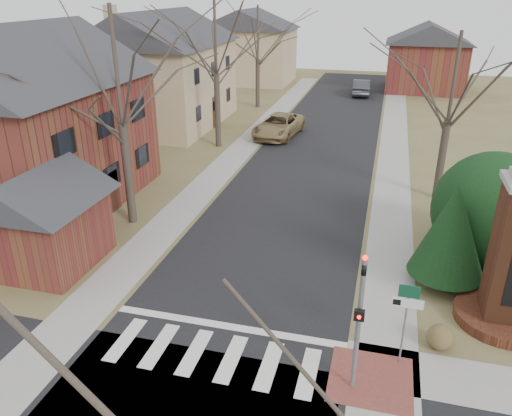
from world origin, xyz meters
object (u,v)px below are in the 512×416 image
(traffic_signal_pole, at_px, (360,312))
(pickup_truck, at_px, (279,126))
(distant_car, at_px, (361,87))
(sign_post, at_px, (407,309))

(traffic_signal_pole, relative_size, pickup_truck, 0.77)
(pickup_truck, bearing_deg, distant_car, 81.23)
(traffic_signal_pole, relative_size, sign_post, 1.64)
(sign_post, relative_size, pickup_truck, 0.47)
(distant_car, bearing_deg, pickup_truck, 71.11)
(sign_post, distance_m, distant_car, 41.46)
(traffic_signal_pole, bearing_deg, sign_post, 47.57)
(traffic_signal_pole, xyz_separation_m, distant_car, (-2.70, 42.66, -1.78))
(sign_post, bearing_deg, traffic_signal_pole, -132.43)
(traffic_signal_pole, distance_m, distant_car, 42.79)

